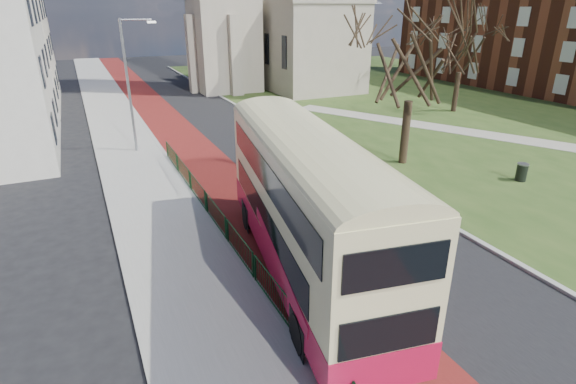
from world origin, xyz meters
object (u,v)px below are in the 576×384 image
winter_tree_far (463,40)px  bus (306,200)px  streetlamp (130,80)px  litter_bin (522,172)px  winter_tree_near (414,48)px

winter_tree_far → bus: bearing=-143.3°
streetlamp → litter_bin: (17.84, -14.20, -4.07)m
bus → winter_tree_near: winter_tree_near is taller
winter_tree_near → winter_tree_far: size_ratio=1.08×
bus → winter_tree_far: (24.12, 17.96, 3.28)m
winter_tree_near → litter_bin: 8.85m
streetlamp → bus: (3.18, -17.39, -1.75)m
streetlamp → bus: 17.76m
bus → winter_tree_far: winter_tree_far is taller
streetlamp → winter_tree_near: 16.82m
streetlamp → litter_bin: bearing=-38.5°
streetlamp → litter_bin: size_ratio=8.32×
winter_tree_far → litter_bin: size_ratio=9.13×
bus → litter_bin: bus is taller
winter_tree_near → litter_bin: (3.80, -5.16, -6.10)m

